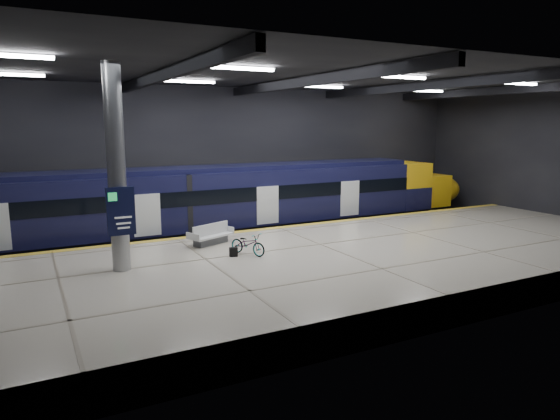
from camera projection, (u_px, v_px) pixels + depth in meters
ground at (308, 264)px, 21.75m from camera, size 30.00×30.00×0.00m
room_shell at (309, 131)px, 20.77m from camera, size 30.10×16.10×8.05m
platform at (341, 266)px, 19.47m from camera, size 30.00×11.00×1.10m
safety_strip at (279, 227)px, 23.96m from camera, size 30.00×0.40×0.01m
rails at (256, 237)px, 26.54m from camera, size 30.00×1.52×0.16m
train at (235, 202)px, 25.67m from camera, size 29.40×2.84×3.79m
bench at (211, 237)px, 20.63m from camera, size 2.11×1.50×0.86m
bicycle at (248, 244)px, 18.96m from camera, size 1.23×1.69×0.84m
pannier_bag at (233, 252)px, 18.73m from camera, size 0.33×0.23×0.35m
info_column at (117, 172)px, 16.46m from camera, size 0.90×0.78×6.90m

